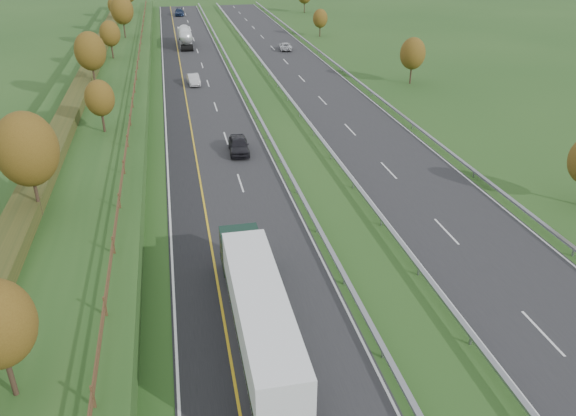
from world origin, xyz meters
name	(u,v)px	position (x,y,z in m)	size (l,w,h in m)	color
ground	(274,113)	(8.00, 55.00, 0.00)	(400.00, 400.00, 0.00)	#214518
near_carriageway	(205,105)	(0.00, 60.00, 0.02)	(10.50, 200.00, 0.04)	#242426
far_carriageway	(330,98)	(16.50, 60.00, 0.02)	(10.50, 200.00, 0.04)	#242426
hard_shoulder	(175,107)	(-3.75, 60.00, 0.02)	(3.00, 200.00, 0.04)	black
lane_markings	(255,102)	(6.40, 59.88, 0.05)	(26.75, 200.00, 0.01)	silver
embankment_left	(98,104)	(-13.00, 60.00, 1.00)	(12.00, 200.00, 2.00)	#214518
hedge_left	(79,92)	(-15.00, 60.00, 2.55)	(2.20, 180.00, 1.10)	#2D3716
fence_left	(134,89)	(-8.50, 59.59, 2.73)	(0.12, 189.06, 1.20)	#422B19
median_barrier_near	(249,98)	(5.70, 60.00, 0.61)	(0.32, 200.00, 0.71)	gray
median_barrier_far	(288,96)	(10.80, 60.00, 0.61)	(0.32, 200.00, 0.71)	gray
outer_barrier_far	(371,91)	(22.30, 60.00, 0.62)	(0.32, 200.00, 0.71)	gray
trees_left	(92,66)	(-12.64, 56.63, 6.37)	(6.64, 164.30, 7.66)	#2D2116
trees_far	(358,27)	(29.80, 89.21, 4.25)	(8.45, 118.60, 7.12)	#2D2116
box_lorry	(258,308)	(-0.57, 13.53, 2.33)	(2.58, 16.28, 4.06)	black
road_tanker	(185,36)	(-0.58, 100.26, 1.86)	(2.40, 11.22, 3.46)	silver
car_dark_near	(239,145)	(2.08, 42.45, 0.86)	(1.95, 4.84, 1.65)	black
car_silver_mid	(193,79)	(-0.80, 70.82, 0.77)	(1.55, 4.45, 1.47)	#AEAEB3
car_small_far	(179,12)	(-0.33, 141.42, 0.84)	(2.25, 5.53, 1.60)	#121E39
car_oncoming	(285,46)	(17.16, 92.69, 0.70)	(2.19, 4.76, 1.32)	silver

